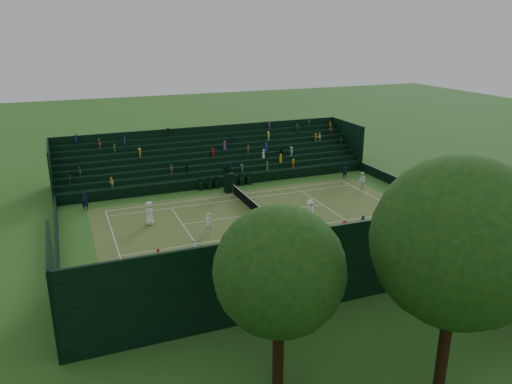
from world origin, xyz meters
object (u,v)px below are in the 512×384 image
tennis_net (256,208)px  player_near_west (150,213)px  umpire_chair (228,180)px  player_near_east (209,223)px  player_far_east (310,210)px  player_far_west (362,180)px

tennis_net → player_near_west: size_ratio=5.87×
umpire_chair → player_near_east: bearing=-27.2°
umpire_chair → player_far_east: bearing=22.2°
player_far_west → player_near_west: bearing=-73.0°
umpire_chair → player_far_west: umpire_chair is taller
umpire_chair → player_far_west: 13.26m
tennis_net → player_far_west: 12.78m
player_near_east → player_near_west: bearing=9.0°
umpire_chair → player_far_west: size_ratio=1.79×
tennis_net → player_far_west: size_ratio=7.27×
player_far_east → tennis_net: bearing=-131.0°
player_near_east → player_far_west: 18.11m
player_near_west → player_near_east: bearing=-132.2°
player_near_west → player_far_east: size_ratio=1.11×
tennis_net → player_far_west: (-2.88, 12.44, 0.28)m
player_far_west → umpire_chair: bearing=-94.2°
tennis_net → player_near_west: player_near_west is taller
umpire_chair → player_far_west: (3.65, 12.75, -0.43)m
player_far_east → player_near_east: bearing=-95.2°
tennis_net → umpire_chair: 6.58m
umpire_chair → player_near_east: umpire_chair is taller
umpire_chair → tennis_net: bearing=2.7°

